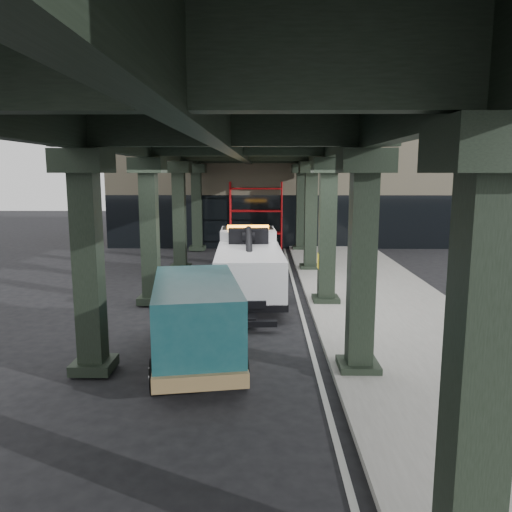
{
  "coord_description": "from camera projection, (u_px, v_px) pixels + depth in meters",
  "views": [
    {
      "loc": [
        0.46,
        -14.73,
        4.5
      ],
      "look_at": [
        0.2,
        2.05,
        1.7
      ],
      "focal_mm": 35.0,
      "sensor_mm": 36.0,
      "label": 1
    }
  ],
  "objects": [
    {
      "name": "scaffolding",
      "position": [
        256.0,
        214.0,
        29.37
      ],
      "size": [
        3.08,
        0.88,
        4.0
      ],
      "color": "#AF0E11",
      "rests_on": "ground"
    },
    {
      "name": "towed_van",
      "position": [
        196.0,
        318.0,
        11.83
      ],
      "size": [
        2.76,
        5.31,
        2.06
      ],
      "rotation": [
        0.0,
        0.0,
        0.17
      ],
      "color": "#134146",
      "rests_on": "ground"
    },
    {
      "name": "lane_stripe",
      "position": [
        299.0,
        305.0,
        17.22
      ],
      "size": [
        0.12,
        38.0,
        0.01
      ],
      "primitive_type": "cube",
      "color": "silver",
      "rests_on": "ground"
    },
    {
      "name": "sidewalk",
      "position": [
        381.0,
        303.0,
        17.16
      ],
      "size": [
        5.0,
        40.0,
        0.15
      ],
      "primitive_type": "cube",
      "color": "gray",
      "rests_on": "ground"
    },
    {
      "name": "building",
      "position": [
        286.0,
        180.0,
        34.31
      ],
      "size": [
        22.0,
        10.0,
        8.0
      ],
      "primitive_type": "cube",
      "color": "#C6B793",
      "rests_on": "ground"
    },
    {
      "name": "tow_truck",
      "position": [
        249.0,
        262.0,
        18.49
      ],
      "size": [
        2.61,
        7.92,
        2.56
      ],
      "rotation": [
        0.0,
        0.0,
        0.04
      ],
      "color": "black",
      "rests_on": "ground"
    },
    {
      "name": "viaduct",
      "position": [
        238.0,
        143.0,
        16.35
      ],
      "size": [
        7.4,
        32.0,
        6.4
      ],
      "color": "black",
      "rests_on": "ground"
    },
    {
      "name": "ground",
      "position": [
        249.0,
        322.0,
        15.27
      ],
      "size": [
        90.0,
        90.0,
        0.0
      ],
      "primitive_type": "plane",
      "color": "black",
      "rests_on": "ground"
    }
  ]
}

